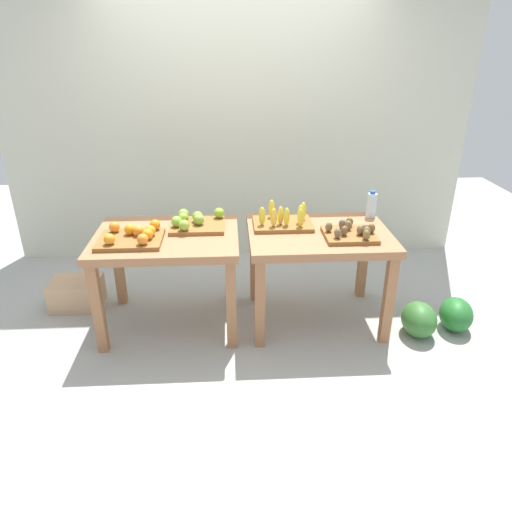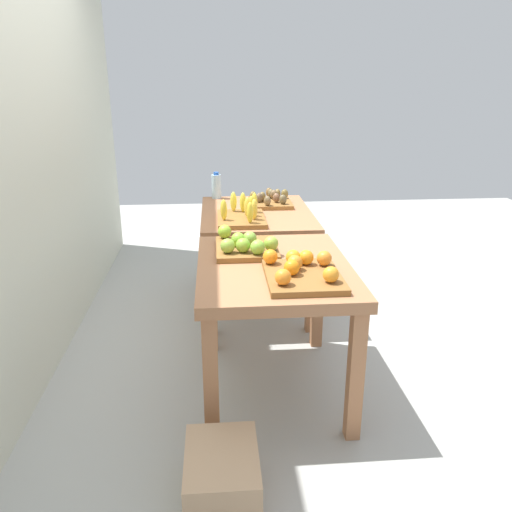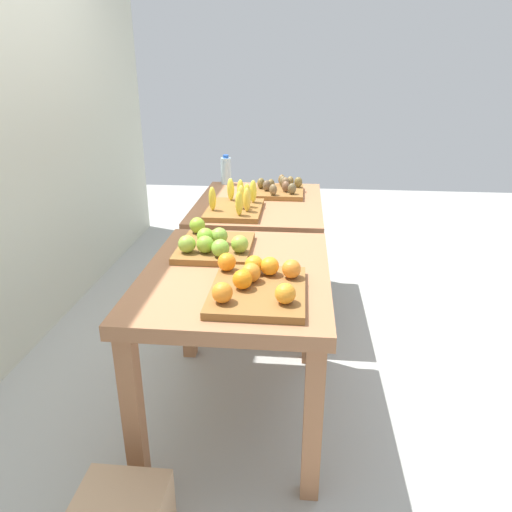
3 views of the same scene
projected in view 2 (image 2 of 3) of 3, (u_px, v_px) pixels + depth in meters
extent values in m
plane|color=#A5A7A1|center=(263.00, 339.00, 3.45)|extent=(8.00, 8.00, 0.00)
cube|color=beige|center=(25.00, 110.00, 2.85)|extent=(4.40, 0.12, 3.00)
cube|color=#A56C47|center=(274.00, 269.00, 2.68)|extent=(1.04, 0.80, 0.06)
cube|color=#A56C47|center=(355.00, 376.00, 2.40)|extent=(0.07, 0.07, 0.69)
cube|color=#A56C47|center=(317.00, 297.00, 3.27)|extent=(0.07, 0.07, 0.69)
cube|color=#A56C47|center=(211.00, 382.00, 2.35)|extent=(0.07, 0.07, 0.69)
cube|color=#A56C47|center=(211.00, 300.00, 3.21)|extent=(0.07, 0.07, 0.69)
cube|color=#A56C47|center=(256.00, 215.00, 3.74)|extent=(1.04, 0.80, 0.06)
cube|color=#A56C47|center=(312.00, 285.00, 3.45)|extent=(0.07, 0.07, 0.69)
cube|color=#A56C47|center=(292.00, 244.00, 4.32)|extent=(0.07, 0.07, 0.69)
cube|color=#A56C47|center=(211.00, 288.00, 3.40)|extent=(0.07, 0.07, 0.69)
cube|color=#A56C47|center=(211.00, 246.00, 4.27)|extent=(0.07, 0.07, 0.69)
cube|color=brown|center=(303.00, 277.00, 2.46)|extent=(0.44, 0.36, 0.03)
sphere|color=orange|center=(324.00, 258.00, 2.55)|extent=(0.11, 0.11, 0.08)
sphere|color=orange|center=(292.00, 268.00, 2.43)|extent=(0.10, 0.10, 0.08)
sphere|color=orange|center=(306.00, 257.00, 2.57)|extent=(0.10, 0.10, 0.08)
sphere|color=orange|center=(295.00, 263.00, 2.49)|extent=(0.11, 0.11, 0.08)
sphere|color=orange|center=(284.00, 277.00, 2.31)|extent=(0.11, 0.11, 0.08)
sphere|color=orange|center=(293.00, 257.00, 2.57)|extent=(0.08, 0.08, 0.08)
sphere|color=orange|center=(270.00, 257.00, 2.58)|extent=(0.09, 0.09, 0.08)
sphere|color=orange|center=(331.00, 274.00, 2.34)|extent=(0.11, 0.11, 0.08)
cube|color=brown|center=(246.00, 249.00, 2.87)|extent=(0.40, 0.34, 0.03)
sphere|color=#90B63C|center=(270.00, 243.00, 2.78)|extent=(0.11, 0.11, 0.08)
sphere|color=#82AF33|center=(243.00, 245.00, 2.75)|extent=(0.08, 0.08, 0.08)
sphere|color=#85B03D|center=(250.00, 239.00, 2.86)|extent=(0.11, 0.11, 0.08)
sphere|color=#84C03D|center=(258.00, 247.00, 2.72)|extent=(0.11, 0.11, 0.08)
sphere|color=#8FBC30|center=(225.00, 232.00, 2.99)|extent=(0.11, 0.11, 0.08)
sphere|color=#90B93E|center=(228.00, 246.00, 2.74)|extent=(0.11, 0.11, 0.08)
sphere|color=#84C032|center=(238.00, 239.00, 2.85)|extent=(0.11, 0.11, 0.08)
cube|color=brown|center=(241.00, 219.00, 3.47)|extent=(0.44, 0.32, 0.03)
ellipsoid|color=yellow|center=(252.00, 206.00, 3.47)|extent=(0.04, 0.05, 0.14)
ellipsoid|color=yellow|center=(254.00, 202.00, 3.56)|extent=(0.05, 0.05, 0.14)
ellipsoid|color=yellow|center=(250.00, 213.00, 3.30)|extent=(0.06, 0.05, 0.14)
ellipsoid|color=yellow|center=(243.00, 202.00, 3.57)|extent=(0.06, 0.06, 0.14)
ellipsoid|color=yellow|center=(254.00, 209.00, 3.38)|extent=(0.06, 0.05, 0.14)
ellipsoid|color=yellow|center=(233.00, 202.00, 3.59)|extent=(0.07, 0.06, 0.14)
ellipsoid|color=yellow|center=(224.00, 210.00, 3.36)|extent=(0.06, 0.06, 0.14)
ellipsoid|color=yellow|center=(248.00, 207.00, 3.43)|extent=(0.07, 0.06, 0.14)
cube|color=brown|center=(270.00, 203.00, 3.92)|extent=(0.36, 0.32, 0.03)
ellipsoid|color=olive|center=(277.00, 193.00, 4.00)|extent=(0.06, 0.05, 0.07)
ellipsoid|color=brown|center=(269.00, 192.00, 4.04)|extent=(0.06, 0.06, 0.07)
ellipsoid|color=brown|center=(259.00, 198.00, 3.86)|extent=(0.07, 0.07, 0.07)
ellipsoid|color=brown|center=(253.00, 196.00, 3.92)|extent=(0.07, 0.07, 0.07)
ellipsoid|color=brown|center=(274.00, 195.00, 3.96)|extent=(0.05, 0.06, 0.07)
ellipsoid|color=brown|center=(276.00, 198.00, 3.86)|extent=(0.07, 0.07, 0.07)
ellipsoid|color=brown|center=(267.00, 201.00, 3.76)|extent=(0.07, 0.07, 0.07)
ellipsoid|color=brown|center=(283.00, 199.00, 3.81)|extent=(0.06, 0.07, 0.07)
ellipsoid|color=brown|center=(271.00, 194.00, 4.00)|extent=(0.06, 0.05, 0.07)
ellipsoid|color=brown|center=(285.00, 194.00, 3.99)|extent=(0.05, 0.06, 0.07)
ellipsoid|color=brown|center=(262.00, 197.00, 3.90)|extent=(0.07, 0.07, 0.07)
cylinder|color=silver|center=(216.00, 187.00, 4.11)|extent=(0.08, 0.08, 0.19)
cylinder|color=blue|center=(216.00, 173.00, 4.08)|extent=(0.04, 0.04, 0.02)
ellipsoid|color=#246E2B|center=(269.00, 247.00, 4.94)|extent=(0.33, 0.38, 0.24)
ellipsoid|color=#377231|center=(279.00, 257.00, 4.65)|extent=(0.29, 0.35, 0.25)
cube|color=tan|center=(222.00, 478.00, 2.09)|extent=(0.40, 0.30, 0.24)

